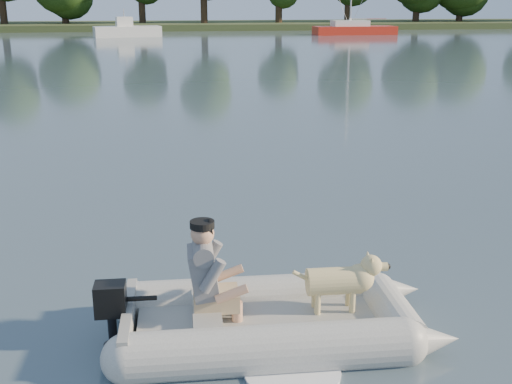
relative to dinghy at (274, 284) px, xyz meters
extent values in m
plane|color=slate|center=(-0.29, 0.59, -0.54)|extent=(160.00, 160.00, 0.00)
cube|color=#47512D|center=(-0.29, 62.59, -0.29)|extent=(160.00, 12.00, 0.70)
cylinder|color=#332316|center=(-15.94, 61.61, 1.58)|extent=(0.70, 0.70, 4.24)
cylinder|color=#332316|center=(-10.19, 61.92, 0.93)|extent=(0.70, 0.70, 2.94)
cylinder|color=#332316|center=(-2.72, 62.54, 1.30)|extent=(0.70, 0.70, 3.67)
cylinder|color=#332316|center=(3.41, 60.74, 1.60)|extent=(0.70, 0.70, 4.29)
cylinder|color=#332316|center=(11.00, 61.02, 1.06)|extent=(0.70, 0.70, 3.21)
cylinder|color=#332316|center=(18.41, 61.63, 1.43)|extent=(0.70, 0.70, 3.94)
cylinder|color=#332316|center=(25.98, 61.90, 1.22)|extent=(0.70, 0.70, 3.52)
cylinder|color=#332316|center=(30.75, 61.67, 1.06)|extent=(0.70, 0.70, 3.21)
cube|color=red|center=(15.58, 49.48, -0.28)|extent=(7.13, 2.42, 0.88)
cube|color=white|center=(15.14, 49.46, 0.38)|extent=(3.15, 1.72, 0.53)
camera|label=1|loc=(-0.97, -5.49, 2.63)|focal=45.00mm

